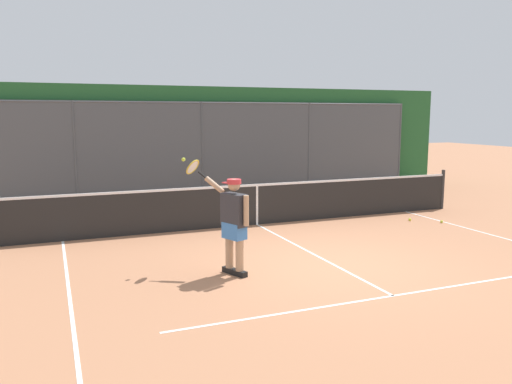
% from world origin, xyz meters
% --- Properties ---
extents(ground_plane, '(60.00, 60.00, 0.00)m').
position_xyz_m(ground_plane, '(0.00, 0.00, 0.00)').
color(ground_plane, '#B27551').
extents(court_line_markings, '(8.60, 9.39, 0.01)m').
position_xyz_m(court_line_markings, '(0.00, 2.00, 0.00)').
color(court_line_markings, white).
rests_on(court_line_markings, ground).
extents(fence_backdrop, '(18.00, 1.37, 3.43)m').
position_xyz_m(fence_backdrop, '(0.00, -8.68, 1.70)').
color(fence_backdrop, '#474C51').
rests_on(fence_backdrop, ground).
extents(tennis_net, '(11.05, 0.09, 1.07)m').
position_xyz_m(tennis_net, '(0.00, -3.51, 0.49)').
color(tennis_net, '#2D2D2D').
rests_on(tennis_net, ground).
extents(tennis_player, '(0.83, 1.15, 1.85)m').
position_xyz_m(tennis_player, '(1.77, -0.15, 0.90)').
color(tennis_player, black).
rests_on(tennis_player, ground).
extents(tennis_ball_near_net, '(0.07, 0.07, 0.07)m').
position_xyz_m(tennis_ball_near_net, '(-3.60, -2.50, 0.03)').
color(tennis_ball_near_net, '#CCDB33').
rests_on(tennis_ball_near_net, ground).
extents(tennis_ball_by_sideline, '(0.07, 0.07, 0.07)m').
position_xyz_m(tennis_ball_by_sideline, '(-4.15, -2.02, 0.03)').
color(tennis_ball_by_sideline, '#C1D138').
rests_on(tennis_ball_by_sideline, ground).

